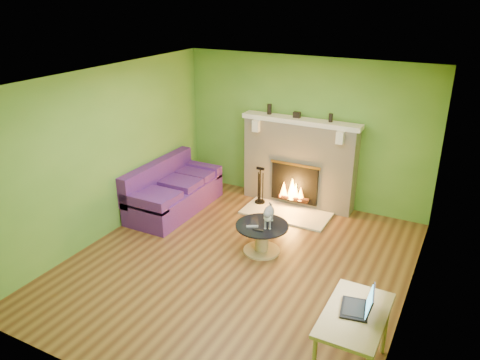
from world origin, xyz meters
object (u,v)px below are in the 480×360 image
Objects in this scene: coffee_table at (262,236)px; cat at (269,215)px; desk at (354,321)px; sofa at (172,192)px.

cat is at bearing 32.01° from coffee_table.
sofa is at bearing 148.60° from desk.
coffee_table is 1.47× the size of cat.
coffee_table is at bearing 135.98° from desk.
coffee_table is (2.01, -0.59, -0.07)m from sofa.
sofa reaches higher than cat.
desk is 1.89× the size of cat.
desk reaches higher than coffee_table.
coffee_table is 2.53m from desk.
cat is (-1.72, 1.79, -0.04)m from desk.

